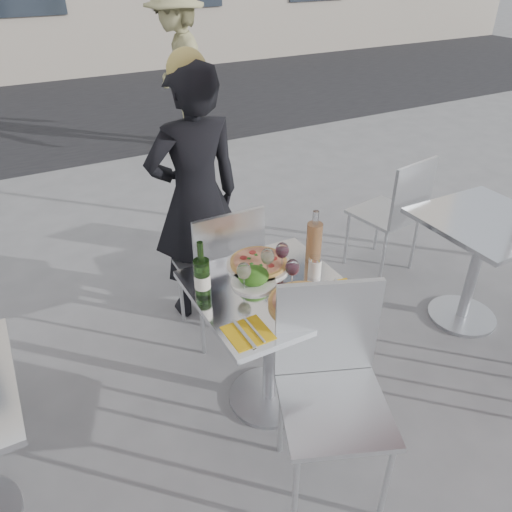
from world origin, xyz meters
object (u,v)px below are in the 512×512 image
woman_diner (196,199)px  wine_bottle (202,277)px  salad_plate (254,277)px  carafe (314,242)px  chair_far (223,264)px  wineglass_white_a (244,272)px  napkin_right (338,292)px  side_table_right (480,249)px  wineglass_white_b (267,257)px  pizza_far (259,263)px  pizza_near (304,303)px  wineglass_red_a (292,268)px  napkin_left (248,333)px  wineglass_red_b (282,251)px  chair_near (331,376)px  sugar_shaker (315,266)px  pedestrian_b (179,69)px  main_table (270,323)px  side_chair_rfar (397,208)px

woman_diner → wine_bottle: (-0.32, -0.86, 0.04)m
salad_plate → carafe: 0.37m
chair_far → wineglass_white_a: bearing=77.1°
napkin_right → salad_plate: bearing=151.2°
side_table_right → wineglass_white_b: wineglass_white_b is taller
woman_diner → pizza_far: size_ratio=4.97×
carafe → wineglass_white_a: (-0.43, -0.06, -0.01)m
pizza_near → wineglass_red_a: size_ratio=2.10×
chair_far → napkin_left: 0.88m
pizza_far → wineglass_red_b: size_ratio=2.10×
chair_near → sugar_shaker: bearing=86.8°
wineglass_white_a → napkin_right: size_ratio=0.76×
chair_far → napkin_left: size_ratio=4.65×
wineglass_red_b → woman_diner: bearing=98.0°
pizza_near → wine_bottle: bearing=144.3°
pedestrian_b → wineglass_red_a: bearing=-8.3°
wineglass_white_b → napkin_right: (0.23, -0.28, -0.11)m
chair_near → napkin_right: (0.24, 0.30, 0.17)m
woman_diner → salad_plate: size_ratio=7.47×
chair_near → napkin_right: size_ratio=4.75×
carafe → pizza_near: bearing=-129.7°
pizza_near → sugar_shaker: (0.17, 0.18, 0.04)m
main_table → woman_diner: woman_diner is taller
wineglass_white_a → wineglass_white_b: same height
wineglass_white_a → pizza_far: bearing=44.4°
chair_near → side_table_right: bearing=39.7°
carafe → wineglass_red_b: (-0.18, 0.01, -0.01)m
wine_bottle → chair_far: bearing=57.0°
side_chair_rfar → pizza_near: size_ratio=2.77×
wineglass_red_b → chair_near: bearing=-99.8°
napkin_right → pizza_far: bearing=129.9°
woman_diner → wine_bottle: 0.92m
pizza_far → wine_bottle: size_ratio=1.12×
napkin_right → wine_bottle: bearing=164.8°
main_table → napkin_left: (-0.25, -0.23, 0.21)m
main_table → chair_near: size_ratio=0.76×
main_table → salad_plate: (-0.05, 0.08, 0.25)m
side_table_right → pizza_far: 1.49m
chair_near → pizza_far: chair_near is taller
pizza_far → wineglass_red_a: size_ratio=2.10×
woman_diner → pizza_far: 0.75m
sugar_shaker → main_table: bearing=178.8°
side_table_right → napkin_right: napkin_right is taller
pizza_near → salad_plate: (-0.12, 0.26, 0.03)m
chair_near → wineglass_white_a: 0.60m
sugar_shaker → wineglass_red_b: (-0.12, 0.12, 0.06)m
chair_far → wineglass_white_b: bearing=93.9°
wine_bottle → wineglass_white_b: (0.35, 0.01, -0.00)m
side_table_right → salad_plate: (-1.55, 0.08, 0.25)m
wineglass_white_a → napkin_right: 0.46m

